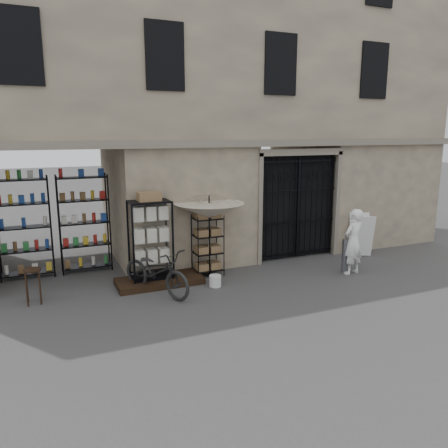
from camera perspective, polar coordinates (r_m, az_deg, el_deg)
name	(u,v)px	position (r m, az deg, el deg)	size (l,w,h in m)	color
ground	(281,291)	(10.07, 7.43, -8.69)	(80.00, 80.00, 0.00)	black
main_building	(214,98)	(13.06, -1.34, 16.19)	(14.00, 4.00, 9.00)	tan
shop_recess	(58,219)	(11.07, -20.92, 0.57)	(3.00, 1.70, 3.00)	black
shop_shelving	(55,226)	(11.61, -21.19, -0.21)	(2.70, 0.50, 2.50)	black
iron_gate	(295,206)	(12.46, 9.23, 2.40)	(2.50, 0.21, 3.00)	black
step_platform	(159,281)	(10.52, -8.43, -7.37)	(2.00, 0.90, 0.15)	black
display_cabinet	(151,244)	(10.33, -9.55, -2.56)	(0.97, 0.65, 1.99)	black
wire_rack	(208,246)	(10.86, -2.14, -2.87)	(0.78, 0.64, 1.55)	black
market_umbrella	(209,207)	(10.59, -1.94, 2.29)	(1.62, 1.65, 2.44)	black
white_bucket	(215,281)	(10.24, -1.15, -7.43)	(0.28, 0.28, 0.27)	silver
bicycle	(157,294)	(9.96, -8.73, -8.97)	(0.69, 1.05, 1.99)	black
wooden_stool	(33,285)	(10.00, -23.65, -7.36)	(0.36, 0.36, 0.75)	black
steel_bollard	(345,256)	(11.56, 15.53, -4.03)	(0.16, 0.16, 0.88)	slate
shopkeeper	(351,273)	(11.64, 16.28, -6.21)	(0.61, 1.67, 0.40)	white
easel_sign	(361,235)	(13.20, 17.51, -1.36)	(0.79, 0.83, 1.20)	silver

